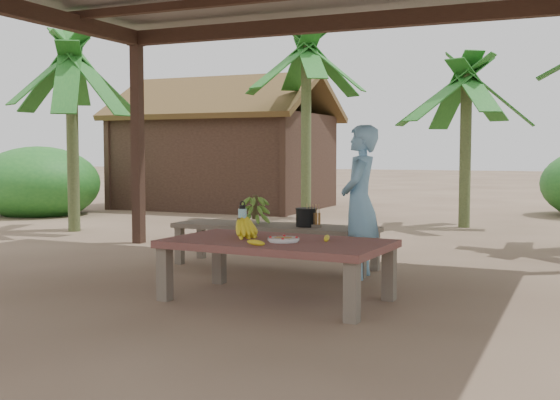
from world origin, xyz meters
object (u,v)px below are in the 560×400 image
at_px(plate, 283,239).
at_px(woman, 360,202).
at_px(work_table, 277,248).
at_px(bench, 275,230).
at_px(ripe_banana_bunch, 239,227).
at_px(water_flask, 242,220).
at_px(cooking_pot, 306,218).

relative_size(plate, woman, 0.17).
height_order(work_table, woman, woman).
height_order(bench, ripe_banana_bunch, ripe_banana_bunch).
height_order(ripe_banana_bunch, water_flask, water_flask).
bearing_deg(cooking_pot, plate, -75.10).
bearing_deg(water_flask, ripe_banana_bunch, -68.46).
height_order(ripe_banana_bunch, plate, ripe_banana_bunch).
xyz_separation_m(cooking_pot, woman, (0.64, -0.22, 0.20)).
xyz_separation_m(bench, cooking_pot, (0.37, -0.01, 0.15)).
bearing_deg(water_flask, woman, 49.80).
xyz_separation_m(bench, plate, (0.78, -1.57, 0.12)).
bearing_deg(water_flask, work_table, -34.43).
distance_m(plate, cooking_pot, 1.61).
bearing_deg(woman, work_table, -20.13).
distance_m(ripe_banana_bunch, plate, 0.47).
height_order(cooking_pot, woman, woman).
distance_m(bench, ripe_banana_bunch, 1.52).
distance_m(bench, woman, 1.09).
bearing_deg(woman, plate, -15.78).
relative_size(bench, woman, 1.49).
distance_m(work_table, ripe_banana_bunch, 0.40).
bearing_deg(water_flask, cooking_pot, 82.36).
height_order(ripe_banana_bunch, cooking_pot, ripe_banana_bunch).
bearing_deg(bench, plate, -63.02).
xyz_separation_m(work_table, plate, (0.09, -0.07, 0.08)).
xyz_separation_m(bench, woman, (1.00, -0.23, 0.34)).
bearing_deg(ripe_banana_bunch, cooking_pot, 88.56).
bearing_deg(ripe_banana_bunch, water_flask, 111.54).
bearing_deg(cooking_pot, ripe_banana_bunch, -91.44).
bearing_deg(work_table, plate, -35.12).
bearing_deg(plate, bench, 116.43).
bearing_deg(ripe_banana_bunch, woman, 61.45).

